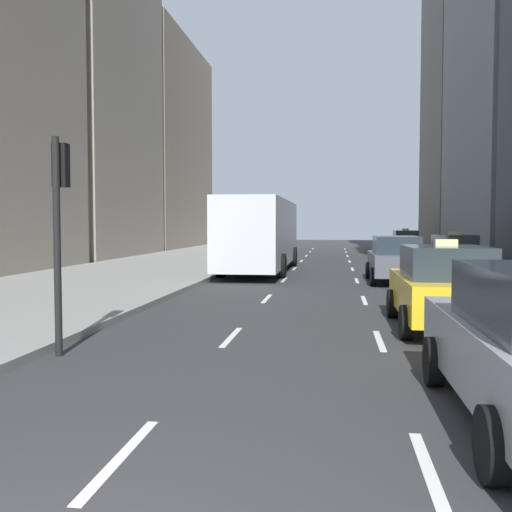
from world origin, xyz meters
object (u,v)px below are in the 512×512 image
Objects in this scene: taxi_third at (443,287)px; city_bus at (261,233)px; taxi_lead at (453,254)px; sedan_black_near at (395,259)px; traffic_light_pole at (59,210)px; taxi_second at (405,242)px.

city_bus reaches higher than taxi_third.
taxi_lead is 4.74m from sedan_black_near.
taxi_third is at bearing -68.75° from city_bus.
taxi_third is 10.02m from sedan_black_near.
traffic_light_pole reaches higher than city_bus.
taxi_second and taxi_third have the same top height.
city_bus is at bearing 141.85° from sedan_black_near.
taxi_third is 0.94× the size of sedan_black_near.
taxi_second is 0.38× the size of city_bus.
taxi_second is 1.00× the size of taxi_third.
taxi_third is (-2.80, -13.85, 0.00)m from taxi_lead.
traffic_light_pole reaches higher than sedan_black_near.
traffic_light_pole is at bearing -119.02° from taxi_lead.
taxi_second reaches higher than sedan_black_near.
traffic_light_pole is at bearing -153.53° from taxi_third.
taxi_second is (0.00, 17.92, 0.00)m from taxi_lead.
taxi_lead is 19.75m from traffic_light_pole.
taxi_lead is at bearing -3.93° from city_bus.
city_bus is at bearing 176.07° from taxi_lead.
taxi_second is 31.90m from taxi_third.
sedan_black_near is 15.07m from traffic_light_pole.
city_bus is 17.84m from traffic_light_pole.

